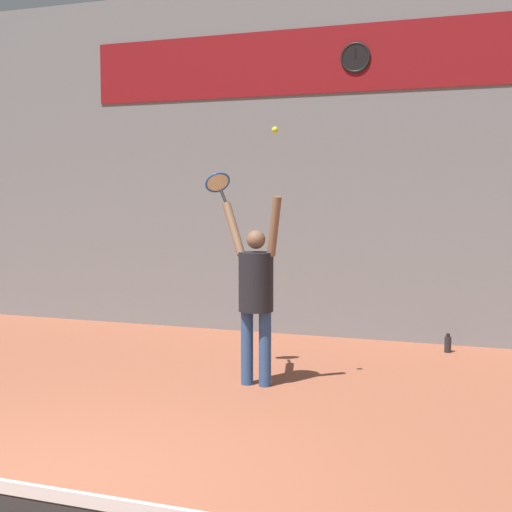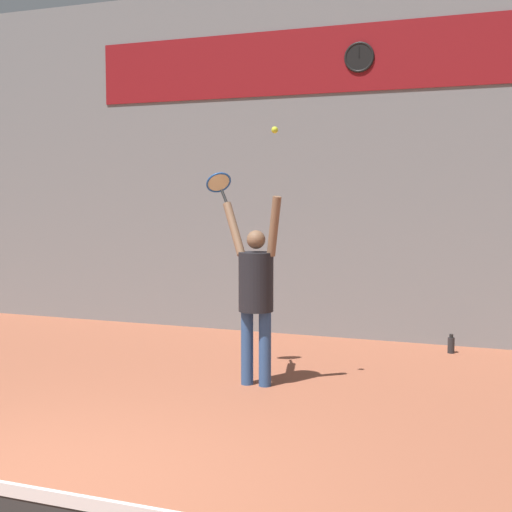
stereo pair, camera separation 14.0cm
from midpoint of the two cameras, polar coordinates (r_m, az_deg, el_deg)
ground_plane at (r=5.32m, az=-17.71°, el=-17.53°), size 18.00×18.00×0.00m
back_wall at (r=10.30m, az=3.27°, el=7.58°), size 18.00×0.10×5.00m
sponsor_banner at (r=10.40m, az=3.20°, el=15.22°), size 6.06×0.02×0.91m
scoreboard_clock at (r=10.14m, az=8.66°, el=15.45°), size 0.42×0.04×0.42m
tennis_player at (r=7.48m, az=0.52°, el=-2.66°), size 0.80×0.45×2.01m
tennis_racket at (r=7.99m, az=-2.46°, el=5.78°), size 0.38×0.39×0.36m
tennis_ball at (r=7.27m, az=2.07°, el=10.05°), size 0.07×0.07×0.07m
water_bottle at (r=9.51m, az=15.75°, el=-6.85°), size 0.09×0.09×0.25m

